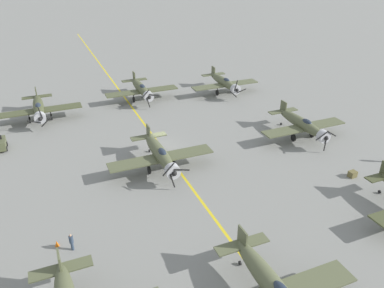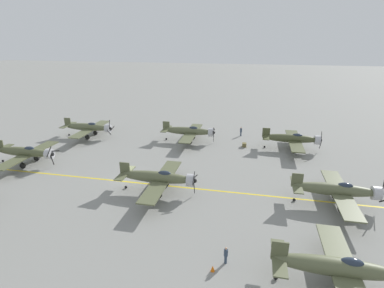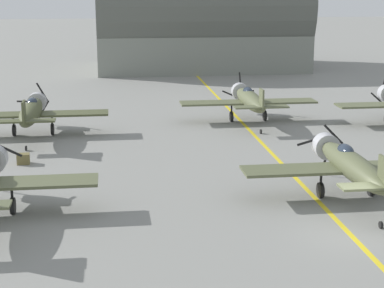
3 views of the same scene
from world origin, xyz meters
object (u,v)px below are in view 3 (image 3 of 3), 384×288
at_px(airplane_far_center, 249,99).
at_px(airplane_far_left, 32,112).
at_px(supply_crate_by_tanker, 23,159).
at_px(hangar, 199,14).
at_px(airplane_mid_center, 350,165).

distance_m(airplane_far_center, airplane_far_left, 18.50).
height_order(supply_crate_by_tanker, hangar, hangar).
height_order(airplane_far_left, hangar, hangar).
bearing_deg(airplane_far_left, hangar, 69.22).
xyz_separation_m(airplane_far_center, airplane_far_left, (-18.23, -3.15, 0.00)).
relative_size(supply_crate_by_tanker, hangar, 0.03).
height_order(airplane_far_center, hangar, hangar).
bearing_deg(airplane_far_left, supply_crate_by_tanker, -84.17).
bearing_deg(hangar, airplane_far_left, -114.87).
height_order(airplane_mid_center, supply_crate_by_tanker, airplane_mid_center).
xyz_separation_m(airplane_far_left, airplane_mid_center, (19.39, -17.86, -0.00)).
distance_m(airplane_far_center, hangar, 38.26).
relative_size(airplane_far_center, supply_crate_by_tanker, 14.27).
xyz_separation_m(supply_crate_by_tanker, hangar, (18.75, 49.12, 7.28)).
bearing_deg(airplane_mid_center, hangar, 98.50).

